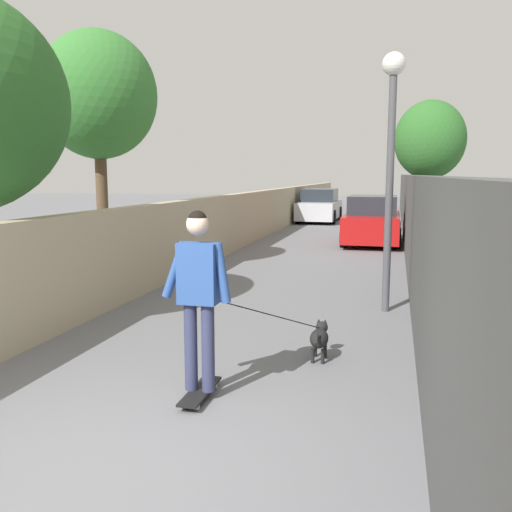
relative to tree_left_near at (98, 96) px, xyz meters
name	(u,v)px	position (x,y,z in m)	size (l,w,h in m)	color
ground_plane	(326,245)	(6.50, -4.09, -3.85)	(80.00, 80.00, 0.00)	slate
wall_left	(231,223)	(4.50, -1.55, -3.03)	(48.00, 0.30, 1.64)	tan
fence_right	(412,217)	(4.50, -6.63, -2.75)	(48.00, 0.30, 2.20)	#4C4C4C
tree_left_near	(98,96)	(0.00, 0.00, 0.00)	(2.49, 2.49, 5.21)	brown
tree_right_mid	(430,140)	(11.50, -7.37, -0.34)	(2.66, 2.66, 5.01)	#473523
lamp_post	(391,136)	(-1.76, -6.08, -1.04)	(0.36, 0.36, 4.08)	#4C4C51
skateboard	(200,391)	(-5.85, -4.35, -3.78)	(0.80, 0.21, 0.08)	black
person_skateboarder	(198,286)	(-5.85, -4.35, -2.71)	(0.22, 0.71, 1.80)	#333859
dog	(319,337)	(-4.40, -5.35, -3.58)	(1.75, 1.12, 1.06)	black
car_near	(372,221)	(7.27, -5.48, -3.14)	(3.93, 1.80, 1.54)	#B71414
car_far	(320,206)	(15.28, -2.70, -3.13)	(4.39, 1.80, 1.54)	silver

